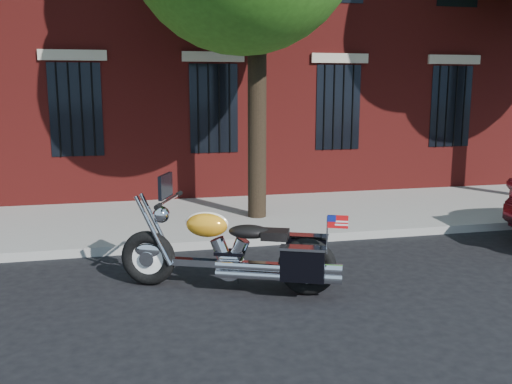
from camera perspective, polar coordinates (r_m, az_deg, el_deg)
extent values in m
plane|color=black|center=(8.57, 1.31, -7.84)|extent=(120.00, 120.00, 0.00)
cube|color=gray|center=(9.83, -0.70, -4.96)|extent=(40.00, 0.16, 0.15)
cube|color=gray|center=(11.62, -2.71, -2.54)|extent=(40.00, 3.60, 0.15)
cube|color=black|center=(13.15, -4.28, 8.32)|extent=(1.10, 0.14, 2.00)
cube|color=#B2A893|center=(13.13, -4.33, 13.33)|extent=(1.40, 0.20, 0.22)
cylinder|color=black|center=(13.07, -4.22, 8.31)|extent=(0.04, 0.04, 2.00)
cylinder|color=#2D2216|center=(11.07, 0.11, 9.49)|extent=(0.36, 0.36, 5.00)
torus|color=black|center=(7.98, -10.72, -6.50)|extent=(0.77, 0.46, 0.77)
torus|color=black|center=(7.51, 5.14, -7.44)|extent=(0.77, 0.46, 0.77)
cylinder|color=white|center=(7.98, -10.72, -6.50)|extent=(0.55, 0.29, 0.57)
cylinder|color=white|center=(7.51, 5.14, -7.44)|extent=(0.55, 0.29, 0.57)
ellipsoid|color=white|center=(7.94, -10.75, -5.71)|extent=(0.43, 0.29, 0.22)
ellipsoid|color=#FFA01C|center=(7.46, 5.16, -6.44)|extent=(0.43, 0.31, 0.22)
cube|color=white|center=(7.67, -3.04, -7.19)|extent=(1.62, 0.78, 0.09)
cylinder|color=white|center=(7.67, -2.61, -7.38)|extent=(0.42, 0.33, 0.37)
cylinder|color=white|center=(7.37, 1.42, -8.02)|extent=(1.36, 0.66, 0.10)
ellipsoid|color=#FFA01C|center=(7.59, -4.93, -3.28)|extent=(0.65, 0.52, 0.33)
ellipsoid|color=black|center=(7.48, -0.67, -3.99)|extent=(0.64, 0.52, 0.18)
cube|color=black|center=(7.76, 5.10, -5.88)|extent=(0.58, 0.39, 0.43)
cube|color=black|center=(7.19, 4.68, -7.20)|extent=(0.58, 0.39, 0.43)
cylinder|color=white|center=(7.67, -8.69, -0.77)|extent=(0.39, 0.84, 0.04)
sphere|color=white|center=(7.75, -9.45, -2.23)|extent=(0.30, 0.30, 0.23)
cube|color=black|center=(7.65, -9.05, 0.59)|extent=(0.22, 0.44, 0.32)
cube|color=red|center=(6.97, 8.19, -2.96)|extent=(0.24, 0.12, 0.16)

